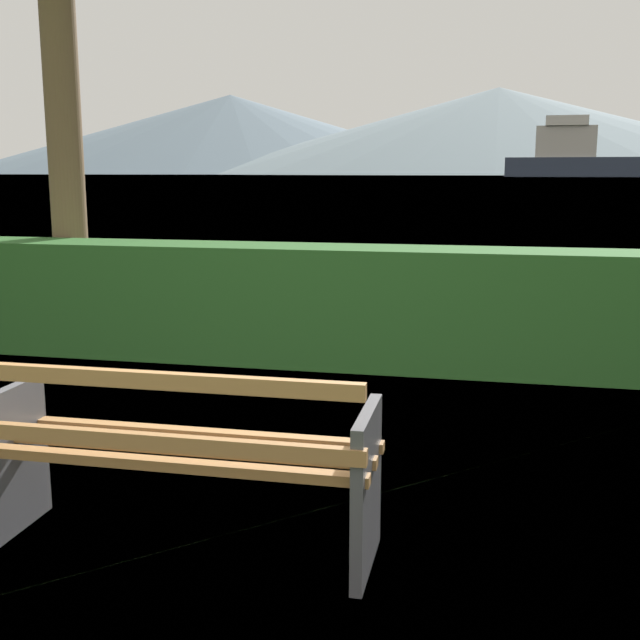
{
  "coord_description": "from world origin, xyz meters",
  "views": [
    {
      "loc": [
        1.28,
        -3.02,
        1.62
      ],
      "look_at": [
        0.0,
        2.75,
        0.5
      ],
      "focal_mm": 44.34,
      "sensor_mm": 36.0,
      "label": 1
    }
  ],
  "objects": [
    {
      "name": "ground_plane",
      "position": [
        0.0,
        0.0,
        0.0
      ],
      "size": [
        1400.0,
        1400.0,
        0.0
      ],
      "primitive_type": "plane",
      "color": "#567A38"
    },
    {
      "name": "distant_hills",
      "position": [
        -52.86,
        563.15,
        28.19
      ],
      "size": [
        742.53,
        455.02,
        59.21
      ],
      "color": "slate",
      "rests_on": "ground_plane"
    },
    {
      "name": "water_surface",
      "position": [
        0.0,
        307.94,
        0.0
      ],
      "size": [
        620.0,
        620.0,
        0.0
      ],
      "primitive_type": "plane",
      "color": "#7A99A8",
      "rests_on": "ground_plane"
    },
    {
      "name": "hedge_row",
      "position": [
        0.0,
        3.44,
        0.5
      ],
      "size": [
        11.58,
        0.67,
        1.0
      ],
      "primitive_type": "cube",
      "color": "#285B23",
      "rests_on": "ground_plane"
    },
    {
      "name": "park_bench",
      "position": [
        0.0,
        -0.06,
        0.43
      ],
      "size": [
        1.7,
        0.58,
        0.87
      ],
      "color": "#A0703F",
      "rests_on": "ground_plane"
    }
  ]
}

